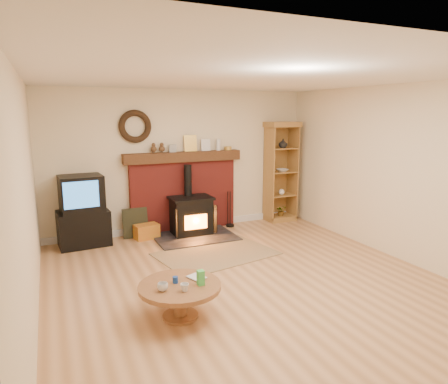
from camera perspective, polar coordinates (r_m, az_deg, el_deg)
name	(u,v)px	position (r m, az deg, el deg)	size (l,w,h in m)	color
ground	(249,283)	(5.35, 3.54, -12.82)	(5.50, 5.50, 0.00)	#A67245
room_shell	(246,151)	(4.98, 3.09, 5.90)	(5.02, 5.52, 2.61)	beige
chimney_breast	(184,188)	(7.48, -5.79, 0.57)	(2.20, 0.22, 1.78)	maroon
wood_stove	(192,217)	(7.22, -4.63, -3.57)	(1.40, 1.00, 1.26)	black
area_rug	(216,254)	(6.34, -1.16, -8.80)	(1.74, 1.20, 0.01)	brown
tv_unit	(83,212)	(7.00, -19.53, -2.75)	(0.85, 0.62, 1.18)	black
curio_cabinet	(280,172)	(8.20, 8.03, 2.87)	(0.64, 0.46, 2.01)	olive
firelog_box	(147,231)	(7.19, -11.00, -5.56)	(0.41, 0.26, 0.26)	gold
leaning_painting	(135,223)	(7.26, -12.54, -4.33)	(0.44, 0.03, 0.53)	black
fire_tools	(230,221)	(7.80, 0.84, -4.19)	(0.16, 0.16, 0.70)	black
coffee_table	(180,291)	(4.42, -6.30, -13.82)	(0.89, 0.89, 0.54)	brown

